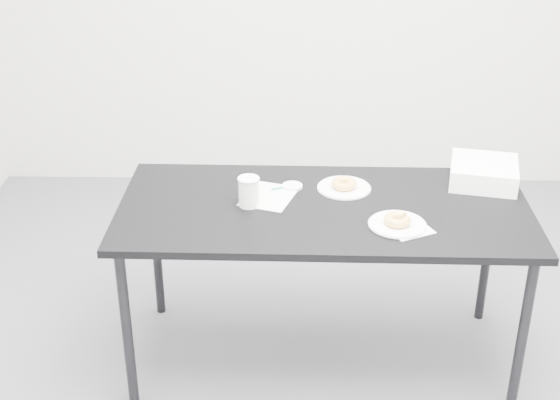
{
  "coord_description": "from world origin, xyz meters",
  "views": [
    {
      "loc": [
        -0.07,
        -2.76,
        2.24
      ],
      "look_at": [
        -0.12,
        0.02,
        0.84
      ],
      "focal_mm": 50.0,
      "sensor_mm": 36.0,
      "label": 1
    }
  ],
  "objects_px": {
    "table": "(324,218)",
    "scorecard": "(269,196)",
    "pen": "(284,187)",
    "plate_near": "(397,224)",
    "donut_far": "(344,184)",
    "coffee_cup": "(249,192)",
    "bakery_box": "(484,173)",
    "plate_far": "(344,188)",
    "donut_near": "(398,220)"
  },
  "relations": [
    {
      "from": "table",
      "to": "scorecard",
      "type": "xyz_separation_m",
      "value": [
        -0.23,
        0.08,
        0.06
      ]
    },
    {
      "from": "pen",
      "to": "plate_near",
      "type": "distance_m",
      "value": 0.56
    },
    {
      "from": "table",
      "to": "scorecard",
      "type": "relative_size",
      "value": 6.88
    },
    {
      "from": "table",
      "to": "pen",
      "type": "height_order",
      "value": "pen"
    },
    {
      "from": "donut_far",
      "to": "coffee_cup",
      "type": "distance_m",
      "value": 0.44
    },
    {
      "from": "donut_far",
      "to": "coffee_cup",
      "type": "relative_size",
      "value": 0.86
    },
    {
      "from": "scorecard",
      "to": "bakery_box",
      "type": "height_order",
      "value": "bakery_box"
    },
    {
      "from": "pen",
      "to": "plate_far",
      "type": "relative_size",
      "value": 0.5
    },
    {
      "from": "plate_near",
      "to": "donut_far",
      "type": "bearing_deg",
      "value": 119.88
    },
    {
      "from": "plate_far",
      "to": "bakery_box",
      "type": "bearing_deg",
      "value": 6.85
    },
    {
      "from": "pen",
      "to": "donut_near",
      "type": "bearing_deg",
      "value": -60.69
    },
    {
      "from": "coffee_cup",
      "to": "table",
      "type": "bearing_deg",
      "value": 0.69
    },
    {
      "from": "table",
      "to": "bakery_box",
      "type": "xyz_separation_m",
      "value": [
        0.7,
        0.24,
        0.11
      ]
    },
    {
      "from": "plate_near",
      "to": "plate_far",
      "type": "xyz_separation_m",
      "value": [
        -0.19,
        0.33,
        -0.0
      ]
    },
    {
      "from": "pen",
      "to": "coffee_cup",
      "type": "distance_m",
      "value": 0.22
    },
    {
      "from": "table",
      "to": "pen",
      "type": "bearing_deg",
      "value": 137.19
    },
    {
      "from": "pen",
      "to": "plate_far",
      "type": "distance_m",
      "value": 0.26
    },
    {
      "from": "scorecard",
      "to": "donut_near",
      "type": "distance_m",
      "value": 0.57
    },
    {
      "from": "coffee_cup",
      "to": "donut_far",
      "type": "bearing_deg",
      "value": 22.56
    },
    {
      "from": "plate_near",
      "to": "coffee_cup",
      "type": "relative_size",
      "value": 1.81
    },
    {
      "from": "table",
      "to": "donut_far",
      "type": "xyz_separation_m",
      "value": [
        0.09,
        0.16,
        0.08
      ]
    },
    {
      "from": "scorecard",
      "to": "donut_far",
      "type": "height_order",
      "value": "donut_far"
    },
    {
      "from": "donut_far",
      "to": "scorecard",
      "type": "bearing_deg",
      "value": -165.81
    },
    {
      "from": "donut_near",
      "to": "plate_near",
      "type": "bearing_deg",
      "value": 0.0
    },
    {
      "from": "donut_near",
      "to": "donut_far",
      "type": "relative_size",
      "value": 0.99
    },
    {
      "from": "donut_far",
      "to": "bakery_box",
      "type": "height_order",
      "value": "bakery_box"
    },
    {
      "from": "plate_near",
      "to": "bakery_box",
      "type": "xyz_separation_m",
      "value": [
        0.42,
        0.4,
        0.04
      ]
    },
    {
      "from": "scorecard",
      "to": "coffee_cup",
      "type": "relative_size",
      "value": 1.97
    },
    {
      "from": "scorecard",
      "to": "pen",
      "type": "xyz_separation_m",
      "value": [
        0.06,
        0.08,
        0.0
      ]
    },
    {
      "from": "plate_near",
      "to": "plate_far",
      "type": "height_order",
      "value": "plate_near"
    },
    {
      "from": "plate_near",
      "to": "donut_far",
      "type": "relative_size",
      "value": 2.11
    },
    {
      "from": "plate_far",
      "to": "donut_far",
      "type": "bearing_deg",
      "value": 0.0
    },
    {
      "from": "donut_far",
      "to": "bakery_box",
      "type": "bearing_deg",
      "value": 6.85
    },
    {
      "from": "pen",
      "to": "donut_far",
      "type": "relative_size",
      "value": 1.06
    },
    {
      "from": "coffee_cup",
      "to": "bakery_box",
      "type": "distance_m",
      "value": 1.04
    },
    {
      "from": "table",
      "to": "plate_far",
      "type": "bearing_deg",
      "value": 61.69
    },
    {
      "from": "table",
      "to": "pen",
      "type": "relative_size",
      "value": 14.81
    },
    {
      "from": "coffee_cup",
      "to": "scorecard",
      "type": "bearing_deg",
      "value": 46.77
    },
    {
      "from": "plate_near",
      "to": "coffee_cup",
      "type": "xyz_separation_m",
      "value": [
        -0.59,
        0.16,
        0.06
      ]
    },
    {
      "from": "plate_near",
      "to": "coffee_cup",
      "type": "height_order",
      "value": "coffee_cup"
    },
    {
      "from": "bakery_box",
      "to": "donut_far",
      "type": "bearing_deg",
      "value": -160.85
    },
    {
      "from": "scorecard",
      "to": "coffee_cup",
      "type": "distance_m",
      "value": 0.13
    },
    {
      "from": "scorecard",
      "to": "bakery_box",
      "type": "distance_m",
      "value": 0.94
    },
    {
      "from": "pen",
      "to": "table",
      "type": "bearing_deg",
      "value": -68.17
    },
    {
      "from": "donut_near",
      "to": "plate_far",
      "type": "bearing_deg",
      "value": 119.88
    },
    {
      "from": "pen",
      "to": "plate_near",
      "type": "height_order",
      "value": "same"
    },
    {
      "from": "bakery_box",
      "to": "plate_far",
      "type": "bearing_deg",
      "value": -160.85
    },
    {
      "from": "table",
      "to": "bakery_box",
      "type": "distance_m",
      "value": 0.75
    },
    {
      "from": "pen",
      "to": "plate_far",
      "type": "bearing_deg",
      "value": -24.05
    },
    {
      "from": "bakery_box",
      "to": "pen",
      "type": "bearing_deg",
      "value": -162.75
    }
  ]
}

